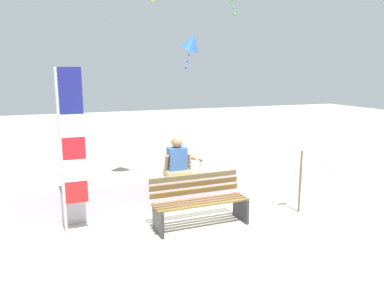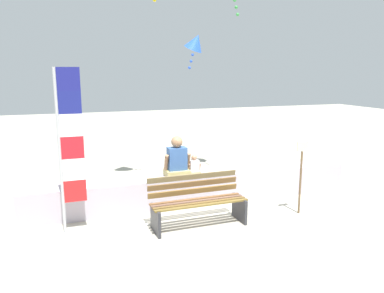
{
  "view_description": "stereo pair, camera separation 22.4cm",
  "coord_description": "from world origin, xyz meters",
  "views": [
    {
      "loc": [
        -2.79,
        -5.97,
        2.69
      ],
      "look_at": [
        -0.12,
        0.96,
        1.21
      ],
      "focal_mm": 34.9,
      "sensor_mm": 36.0,
      "label": 1
    },
    {
      "loc": [
        -2.58,
        -6.05,
        2.69
      ],
      "look_at": [
        -0.12,
        0.96,
        1.21
      ],
      "focal_mm": 34.9,
      "sensor_mm": 36.0,
      "label": 2
    }
  ],
  "objects": [
    {
      "name": "person_adult",
      "position": [
        -0.43,
        1.0,
        0.93
      ],
      "size": [
        0.54,
        0.4,
        0.82
      ],
      "color": "tan",
      "rests_on": "seawall_ledge"
    },
    {
      "name": "sign_post",
      "position": [
        1.65,
        -0.26,
        0.83
      ],
      "size": [
        0.24,
        0.04,
        1.41
      ],
      "color": "brown",
      "rests_on": "ground"
    },
    {
      "name": "park_bench",
      "position": [
        -0.4,
        -0.12,
        0.42
      ],
      "size": [
        1.72,
        0.64,
        0.88
      ],
      "color": "brown",
      "rests_on": "ground"
    },
    {
      "name": "seawall_ledge",
      "position": [
        0.0,
        0.96,
        0.3
      ],
      "size": [
        6.93,
        0.52,
        0.61
      ],
      "primitive_type": "cube",
      "color": "#B8ADBA",
      "rests_on": "ground"
    },
    {
      "name": "kite_blue",
      "position": [
        1.16,
        4.3,
        3.53
      ],
      "size": [
        0.86,
        0.86,
        1.07
      ],
      "color": "blue"
    },
    {
      "name": "ground_plane",
      "position": [
        0.0,
        0.0,
        0.0
      ],
      "size": [
        40.0,
        40.0,
        0.0
      ],
      "primitive_type": "plane",
      "color": "#ADA896"
    },
    {
      "name": "person_child",
      "position": [
        -0.06,
        1.0,
        0.77
      ],
      "size": [
        0.27,
        0.2,
        0.42
      ],
      "color": "tan",
      "rests_on": "seawall_ledge"
    },
    {
      "name": "flag_banner",
      "position": [
        -2.52,
        0.31,
        1.56
      ],
      "size": [
        0.41,
        0.05,
        2.77
      ],
      "color": "#B7B7BC",
      "rests_on": "ground"
    }
  ]
}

